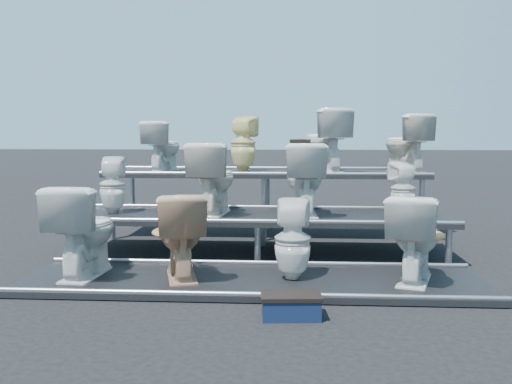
# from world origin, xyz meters

# --- Properties ---
(ground) EXTENTS (80.00, 80.00, 0.00)m
(ground) POSITION_xyz_m (0.00, 0.00, 0.00)
(ground) COLOR black
(ground) RESTS_ON ground
(tier_front) EXTENTS (4.20, 1.20, 0.06)m
(tier_front) POSITION_xyz_m (0.00, -1.30, 0.03)
(tier_front) COLOR black
(tier_front) RESTS_ON ground
(tier_mid) EXTENTS (4.20, 1.20, 0.46)m
(tier_mid) POSITION_xyz_m (0.00, 0.00, 0.23)
(tier_mid) COLOR black
(tier_mid) RESTS_ON ground
(tier_back) EXTENTS (4.20, 1.20, 0.86)m
(tier_back) POSITION_xyz_m (0.00, 1.30, 0.43)
(tier_back) COLOR black
(tier_back) RESTS_ON ground
(toilet_0) EXTENTS (0.52, 0.86, 0.85)m
(toilet_0) POSITION_xyz_m (-1.56, -1.30, 0.49)
(toilet_0) COLOR silver
(toilet_0) RESTS_ON tier_front
(toilet_1) EXTENTS (0.62, 0.86, 0.79)m
(toilet_1) POSITION_xyz_m (-0.66, -1.30, 0.45)
(toilet_1) COLOR tan
(toilet_1) RESTS_ON tier_front
(toilet_2) EXTENTS (0.34, 0.35, 0.73)m
(toilet_2) POSITION_xyz_m (0.37, -1.30, 0.43)
(toilet_2) COLOR silver
(toilet_2) RESTS_ON tier_front
(toilet_3) EXTENTS (0.66, 0.87, 0.79)m
(toilet_3) POSITION_xyz_m (1.45, -1.30, 0.45)
(toilet_3) COLOR silver
(toilet_3) RESTS_ON tier_front
(toilet_4) EXTENTS (0.34, 0.35, 0.65)m
(toilet_4) POSITION_xyz_m (-1.70, 0.00, 0.79)
(toilet_4) COLOR silver
(toilet_4) RESTS_ON tier_mid
(toilet_5) EXTENTS (0.54, 0.84, 0.81)m
(toilet_5) POSITION_xyz_m (-0.54, 0.00, 0.87)
(toilet_5) COLOR silver
(toilet_5) RESTS_ON tier_mid
(toilet_6) EXTENTS (0.48, 0.81, 0.81)m
(toilet_6) POSITION_xyz_m (0.50, 0.00, 0.87)
(toilet_6) COLOR silver
(toilet_6) RESTS_ON tier_mid
(toilet_7) EXTENTS (0.35, 0.35, 0.60)m
(toilet_7) POSITION_xyz_m (1.59, 0.00, 0.76)
(toilet_7) COLOR silver
(toilet_7) RESTS_ON tier_mid
(toilet_8) EXTENTS (0.52, 0.73, 0.68)m
(toilet_8) POSITION_xyz_m (-1.40, 1.30, 1.20)
(toilet_8) COLOR silver
(toilet_8) RESTS_ON tier_back
(toilet_9) EXTENTS (0.43, 0.43, 0.76)m
(toilet_9) POSITION_xyz_m (-0.31, 1.30, 1.24)
(toilet_9) COLOR #F4E89E
(toilet_9) RESTS_ON tier_back
(toilet_10) EXTENTS (0.74, 0.94, 0.84)m
(toilet_10) POSITION_xyz_m (0.78, 1.30, 1.28)
(toilet_10) COLOR silver
(toilet_10) RESTS_ON tier_back
(toilet_11) EXTENTS (0.68, 0.85, 0.76)m
(toilet_11) POSITION_xyz_m (1.85, 1.30, 1.24)
(toilet_11) COLOR silver
(toilet_11) RESTS_ON tier_back
(red_crate) EXTENTS (0.65, 0.58, 0.38)m
(red_crate) POSITION_xyz_m (0.65, 1.49, 1.05)
(red_crate) COLOR #9D1611
(red_crate) RESTS_ON tier_back
(step_stool) EXTENTS (0.45, 0.29, 0.16)m
(step_stool) POSITION_xyz_m (0.36, -2.22, 0.08)
(step_stool) COLOR #0E1A35
(step_stool) RESTS_ON ground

